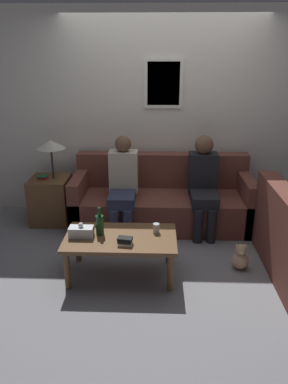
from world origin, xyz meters
TOP-DOWN VIEW (x-y plane):
  - ground_plane at (0.00, 0.00)m, footprint 16.00×16.00m
  - wall_back at (0.00, 0.95)m, footprint 9.00×0.08m
  - couch_main at (0.00, 0.51)m, footprint 2.20×0.84m
  - coffee_table at (-0.41, -0.71)m, footprint 1.07×0.61m
  - side_table_with_lamp at (-1.41, 0.50)m, footprint 0.48×0.48m
  - wine_bottle at (-0.61, -0.67)m, footprint 0.08×0.08m
  - drinking_glass at (-0.07, -0.61)m, footprint 0.06×0.06m
  - book_stack at (-0.35, -0.86)m, footprint 0.15×0.12m
  - tissue_box at (-0.78, -0.72)m, footprint 0.23×0.12m
  - person_left at (-0.47, 0.29)m, footprint 0.34×0.64m
  - person_right at (0.49, 0.34)m, footprint 0.34×0.64m
  - teddy_bear at (0.79, -0.56)m, footprint 0.17×0.17m

SIDE VIEW (x-z plane):
  - ground_plane at x=0.00m, z-range 0.00..0.00m
  - teddy_bear at x=0.79m, z-range -0.02..0.25m
  - couch_main at x=0.00m, z-range -0.13..0.72m
  - side_table_with_lamp at x=-1.41m, z-range -0.18..0.89m
  - coffee_table at x=-0.41m, z-range 0.15..0.57m
  - book_stack at x=-0.35m, z-range 0.42..0.49m
  - drinking_glass at x=-0.07m, z-range 0.42..0.51m
  - tissue_box at x=-0.78m, z-range 0.40..0.54m
  - wine_bottle at x=-0.61m, z-range 0.38..0.66m
  - person_left at x=-0.47m, z-range 0.03..1.18m
  - person_right at x=0.49m, z-range 0.05..1.20m
  - wall_back at x=0.00m, z-range 0.00..2.60m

